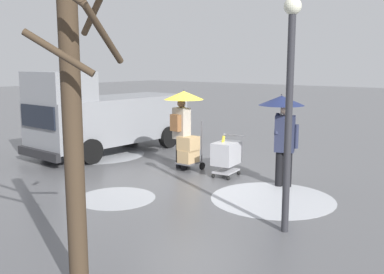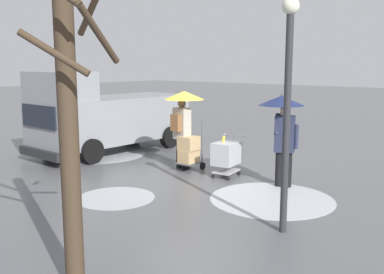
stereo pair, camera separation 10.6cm
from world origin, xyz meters
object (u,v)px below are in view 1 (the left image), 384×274
at_px(pedestrian_pink_side, 283,119).
at_px(bare_tree_near, 73,125).
at_px(cargo_van_parked_right, 105,116).
at_px(pedestrian_black_side, 183,111).
at_px(shopping_cart_vendor, 226,154).
at_px(hand_dolly_boxes, 189,150).
at_px(street_lamp, 290,92).

xyz_separation_m(pedestrian_pink_side, bare_tree_near, (-0.29, 5.91, 0.53)).
xyz_separation_m(cargo_van_parked_right, pedestrian_black_side, (-3.40, 0.21, 0.39)).
distance_m(shopping_cart_vendor, pedestrian_black_side, 1.69).
distance_m(cargo_van_parked_right, hand_dolly_boxes, 3.68).
height_order(shopping_cart_vendor, hand_dolly_boxes, hand_dolly_boxes).
relative_size(hand_dolly_boxes, street_lamp, 0.34).
xyz_separation_m(hand_dolly_boxes, pedestrian_black_side, (0.22, -0.01, 1.02)).
bearing_deg(pedestrian_black_side, pedestrian_pink_side, -176.45).
bearing_deg(shopping_cart_vendor, hand_dolly_boxes, 5.60).
bearing_deg(cargo_van_parked_right, bare_tree_near, 137.73).
distance_m(pedestrian_black_side, street_lamp, 4.91).
height_order(cargo_van_parked_right, bare_tree_near, bare_tree_near).
xyz_separation_m(pedestrian_black_side, street_lamp, (-4.25, 2.33, 0.80)).
bearing_deg(hand_dolly_boxes, shopping_cart_vendor, -174.40).
distance_m(shopping_cart_vendor, pedestrian_pink_side, 1.80).
bearing_deg(pedestrian_black_side, cargo_van_parked_right, -3.54).
bearing_deg(hand_dolly_boxes, bare_tree_near, 117.06).
bearing_deg(street_lamp, shopping_cart_vendor, -40.03).
bearing_deg(hand_dolly_boxes, cargo_van_parked_right, -3.52).
height_order(hand_dolly_boxes, street_lamp, street_lamp).
xyz_separation_m(shopping_cart_vendor, pedestrian_pink_side, (-1.50, -0.08, 1.00)).
distance_m(cargo_van_parked_right, street_lamp, 8.15).
relative_size(pedestrian_black_side, bare_tree_near, 0.53).
relative_size(cargo_van_parked_right, pedestrian_pink_side, 2.50).
height_order(shopping_cart_vendor, pedestrian_pink_side, pedestrian_pink_side).
height_order(pedestrian_pink_side, bare_tree_near, bare_tree_near).
bearing_deg(shopping_cart_vendor, pedestrian_pink_side, -177.02).
height_order(pedestrian_pink_side, street_lamp, street_lamp).
relative_size(bare_tree_near, street_lamp, 1.05).
distance_m(hand_dolly_boxes, street_lamp, 4.99).
relative_size(shopping_cart_vendor, hand_dolly_boxes, 0.79).
xyz_separation_m(hand_dolly_boxes, pedestrian_pink_side, (-2.63, -0.19, 1.02)).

